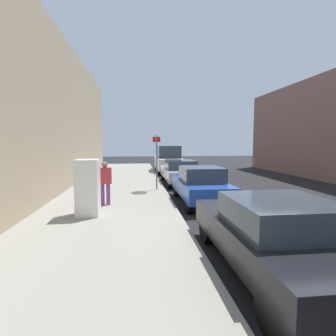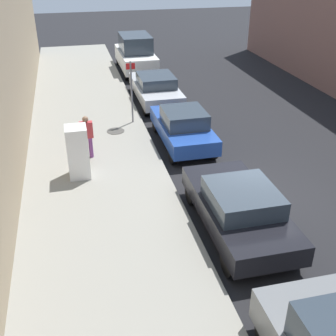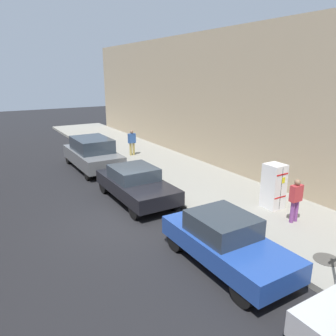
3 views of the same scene
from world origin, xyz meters
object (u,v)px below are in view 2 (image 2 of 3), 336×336
Objects in this scene: discarded_refrigerator at (78,152)px; parked_hatchback_blue at (183,127)px; parked_sedan_silver at (155,88)px; street_sign_post at (131,89)px; parked_van_white at (136,54)px; pedestrian_walking_far at (87,135)px; parked_sedan_dark at (239,208)px.

discarded_refrigerator is 0.42× the size of parked_hatchback_blue.
parked_sedan_silver is (3.95, 6.90, -0.32)m from discarded_refrigerator.
parked_van_white is at bearing 79.47° from street_sign_post.
pedestrian_walking_far is at bearing 74.19° from discarded_refrigerator.
parked_sedan_dark is (3.95, -3.72, -0.29)m from discarded_refrigerator.
street_sign_post is at bearing -119.74° from parked_sedan_silver.
discarded_refrigerator reaches higher than pedestrian_walking_far.
street_sign_post is 0.59× the size of parked_sedan_dark.
street_sign_post is at bearing -100.53° from parked_van_white.
parked_van_white is (3.95, 12.54, 0.02)m from discarded_refrigerator.
pedestrian_walking_far is at bearing -107.68° from parked_van_white.
parked_sedan_silver is at bearing 90.00° from parked_hatchback_blue.
pedestrian_walking_far is 0.33× the size of parked_sedan_silver.
parked_hatchback_blue is at bearing -90.00° from parked_sedan_silver.
discarded_refrigerator is 0.37× the size of parked_van_white.
street_sign_post is at bearing 124.15° from parked_hatchback_blue.
pedestrian_walking_far is at bearing -125.07° from street_sign_post.
discarded_refrigerator is 1.11× the size of pedestrian_walking_far.
discarded_refrigerator reaches higher than parked_sedan_dark.
discarded_refrigerator is at bearing -119.81° from parked_sedan_silver.
parked_van_white reaches higher than parked_hatchback_blue.
street_sign_post is 8.53m from parked_van_white.
parked_hatchback_blue is at bearing 25.42° from discarded_refrigerator.
discarded_refrigerator is at bearing -154.58° from parked_hatchback_blue.
parked_van_white reaches higher than parked_sedan_dark.
parked_hatchback_blue reaches higher than parked_sedan_dark.
parked_hatchback_blue is 10.67m from parked_van_white.
parked_sedan_silver is at bearing -90.00° from parked_van_white.
parked_hatchback_blue is (0.00, 5.60, 0.01)m from parked_sedan_dark.
parked_hatchback_blue is 0.88× the size of parked_sedan_silver.
parked_van_white reaches higher than pedestrian_walking_far.
parked_sedan_silver is (0.00, 10.62, -0.03)m from parked_sedan_dark.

